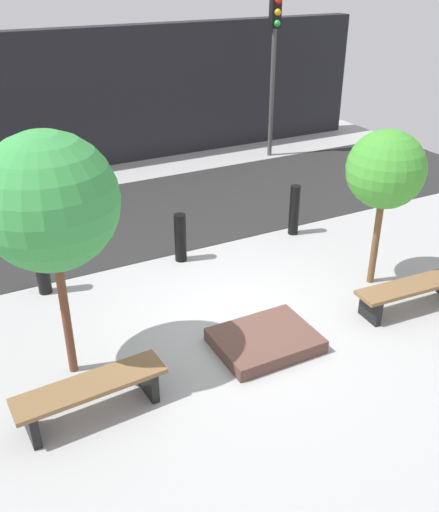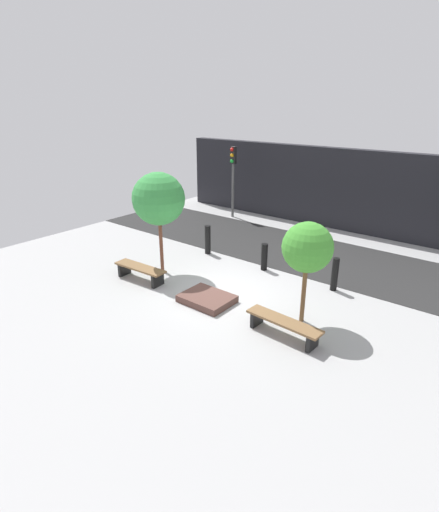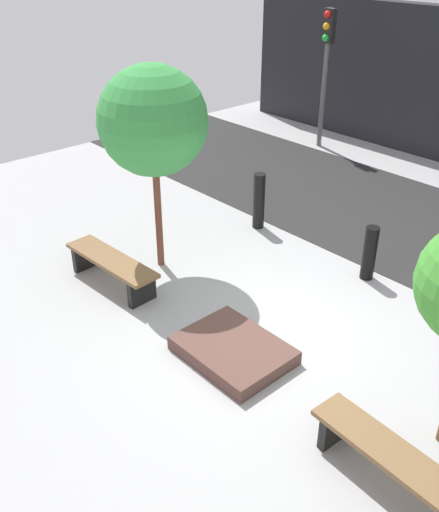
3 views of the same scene
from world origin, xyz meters
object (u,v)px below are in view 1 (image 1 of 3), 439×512
at_px(bollard_center, 294,210).
at_px(bench_left, 91,392).
at_px(bench_right, 413,290).
at_px(bollard_far_left, 41,264).
at_px(tree_behind_left_bench, 49,202).
at_px(bollard_left, 180,238).
at_px(tree_behind_right_bench, 386,170).
at_px(traffic_light_mid_west, 274,50).
at_px(planter_bed, 265,340).

bearing_deg(bollard_center, bench_left, -147.94).
xyz_separation_m(bench_right, bollard_far_left, (-5.03, 3.15, 0.21)).
relative_size(bench_left, tree_behind_left_bench, 0.57).
bearing_deg(bollard_left, tree_behind_right_bench, -40.72).
bearing_deg(bollard_center, tree_behind_left_bench, -156.28).
relative_size(tree_behind_left_bench, bollard_left, 3.61).
bearing_deg(traffic_light_mid_west, planter_bed, -122.30).
height_order(bench_right, bollard_left, bollard_left).
relative_size(planter_bed, traffic_light_mid_west, 0.34).
bearing_deg(traffic_light_mid_west, bollard_left, -136.15).
xyz_separation_m(bench_left, traffic_light_mid_west, (7.31, 7.71, 2.47)).
xyz_separation_m(bench_right, traffic_light_mid_west, (2.18, 7.71, 2.49)).
height_order(bench_left, bench_right, bench_left).
bearing_deg(tree_behind_left_bench, bench_right, -10.37).
height_order(bench_right, tree_behind_left_bench, tree_behind_left_bench).
distance_m(planter_bed, traffic_light_mid_west, 9.29).
height_order(bench_left, tree_behind_left_bench, tree_behind_left_bench).
xyz_separation_m(tree_behind_right_bench, bollard_center, (-0.11, 2.21, -1.49)).
distance_m(bench_right, bollard_center, 3.16).
height_order(tree_behind_right_bench, traffic_light_mid_west, traffic_light_mid_west).
bearing_deg(planter_bed, bench_right, -4.45).
xyz_separation_m(bollard_far_left, bollard_center, (4.92, 0.00, -0.03)).
bearing_deg(bollard_left, bench_left, -129.19).
xyz_separation_m(bench_left, tree_behind_left_bench, (0.00, 0.94, 2.10)).
xyz_separation_m(bollard_center, traffic_light_mid_west, (2.29, 4.56, 2.30)).
relative_size(planter_bed, tree_behind_left_bench, 0.43).
height_order(bench_right, planter_bed, bench_right).
distance_m(tree_behind_right_bench, traffic_light_mid_west, 7.16).
bearing_deg(planter_bed, tree_behind_right_bench, 16.07).
bearing_deg(tree_behind_left_bench, bench_left, -90.00).
relative_size(bench_right, bollard_far_left, 1.83).
bearing_deg(bench_left, traffic_light_mid_west, 43.14).
bearing_deg(planter_bed, tree_behind_left_bench, 163.93).
distance_m(tree_behind_left_bench, traffic_light_mid_west, 9.97).
relative_size(bench_left, bench_right, 0.95).
height_order(planter_bed, traffic_light_mid_west, traffic_light_mid_west).
bearing_deg(bench_left, tree_behind_left_bench, 86.64).
height_order(tree_behind_right_bench, bollard_center, tree_behind_right_bench).
bearing_deg(planter_bed, bollard_left, 90.00).
xyz_separation_m(bench_right, tree_behind_left_bench, (-5.14, 0.94, 2.11)).
distance_m(tree_behind_left_bench, bollard_center, 5.82).
bearing_deg(tree_behind_right_bench, bench_right, -90.00).
xyz_separation_m(tree_behind_left_bench, bollard_center, (5.03, 2.21, -1.93)).
bearing_deg(planter_bed, bench_left, -175.55).
relative_size(bench_left, bollard_far_left, 1.73).
bearing_deg(traffic_light_mid_west, bollard_center, -116.63).
bearing_deg(tree_behind_left_bench, planter_bed, -16.07).
distance_m(planter_bed, tree_behind_left_bench, 3.55).
distance_m(bench_right, bollard_far_left, 5.94).
xyz_separation_m(planter_bed, tree_behind_right_bench, (2.57, 0.74, 1.90)).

